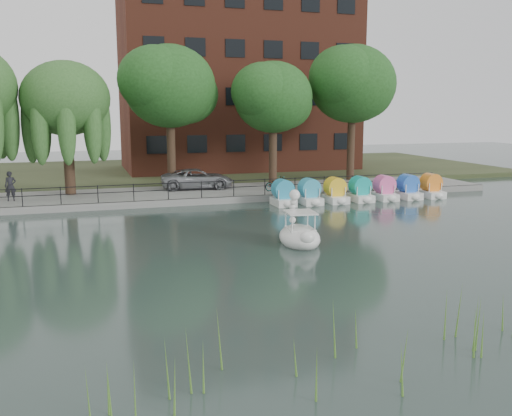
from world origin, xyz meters
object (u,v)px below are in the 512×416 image
bicycle (276,183)px  swan_boat (299,233)px  minivan (197,177)px  pedestrian (10,184)px

bicycle → swan_boat: size_ratio=0.61×
minivan → pedestrian: size_ratio=2.77×
minivan → bicycle: bearing=-111.7°
minivan → swan_boat: swan_boat is taller
bicycle → pedestrian: (-16.02, 0.69, 0.49)m
bicycle → swan_boat: bearing=147.9°
pedestrian → bicycle: bearing=-10.9°
pedestrian → swan_boat: size_ratio=0.71×
bicycle → swan_boat: 13.12m
minivan → swan_boat: 15.14m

